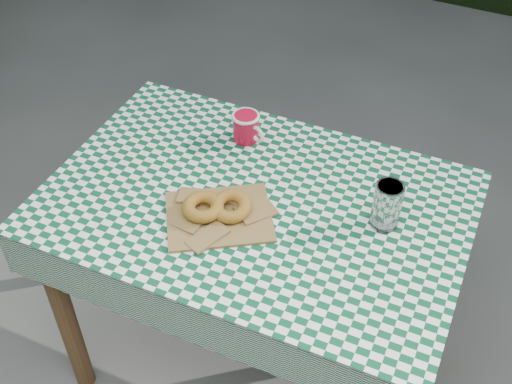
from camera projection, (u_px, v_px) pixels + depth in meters
ground at (258, 350)px, 2.25m from camera, size 60.00×60.00×0.00m
table at (255, 291)px, 1.96m from camera, size 1.10×0.75×0.75m
tablecloth at (255, 202)px, 1.71m from camera, size 1.12×0.77×0.01m
paper_bag at (219, 216)px, 1.65m from camera, size 0.34×0.33×0.01m
bagel_front at (203, 207)px, 1.64m from camera, size 0.15×0.15×0.03m
bagel_back at (231, 206)px, 1.65m from camera, size 0.12×0.12×0.03m
coffee_mug at (246, 127)px, 1.87m from camera, size 0.19×0.19×0.08m
drinking_glass at (387, 205)px, 1.60m from camera, size 0.09×0.09×0.13m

